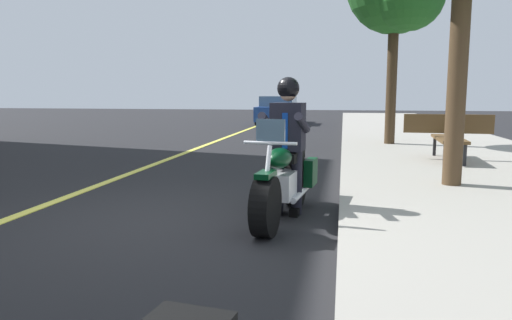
# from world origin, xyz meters

# --- Properties ---
(ground_plane) EXTENTS (80.00, 80.00, 0.00)m
(ground_plane) POSITION_xyz_m (0.00, 0.00, 0.00)
(ground_plane) COLOR black
(lane_center_stripe) EXTENTS (60.00, 0.16, 0.01)m
(lane_center_stripe) POSITION_xyz_m (0.00, -2.00, 0.01)
(lane_center_stripe) COLOR #E5DB4C
(lane_center_stripe) RESTS_ON ground_plane
(motorcycle_main) EXTENTS (2.22, 0.74, 1.26)m
(motorcycle_main) POSITION_xyz_m (-0.49, 1.32, 0.45)
(motorcycle_main) COLOR black
(motorcycle_main) RESTS_ON ground_plane
(rider_main) EXTENTS (0.66, 0.60, 1.74)m
(rider_main) POSITION_xyz_m (-0.68, 1.34, 1.04)
(rider_main) COLOR black
(rider_main) RESTS_ON ground_plane
(car_silver) EXTENTS (4.60, 1.92, 1.40)m
(car_silver) POSITION_xyz_m (-18.94, -1.20, 0.69)
(car_silver) COLOR navy
(car_silver) RESTS_ON ground_plane
(bench_sidewalk) EXTENTS (1.82, 1.80, 0.95)m
(bench_sidewalk) POSITION_xyz_m (-5.25, 4.20, 0.71)
(bench_sidewalk) COLOR brown
(bench_sidewalk) RESTS_ON sidewalk_curb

